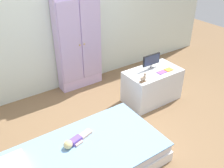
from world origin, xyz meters
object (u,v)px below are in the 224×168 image
bed (83,160)px  wardrobe (78,42)px  doll (73,142)px  tv_monitor (151,60)px  book_purple (162,72)px  book_orange (169,70)px  rocking_horse_toy (144,78)px  tv_stand (152,85)px

bed → wardrobe: wardrobe is taller
doll → wardrobe: wardrobe is taller
tv_monitor → book_purple: (0.04, -0.19, -0.13)m
bed → wardrobe: 1.95m
doll → wardrobe: (0.88, 1.48, 0.49)m
doll → tv_monitor: tv_monitor is taller
wardrobe → book_orange: size_ratio=12.86×
rocking_horse_toy → bed: bearing=-159.8°
doll → wardrobe: bearing=59.2°
doll → rocking_horse_toy: size_ratio=3.03×
bed → book_orange: size_ratio=14.80×
tv_stand → book_purple: size_ratio=6.33×
tv_stand → book_orange: bearing=-27.7°
bed → book_purple: 1.72m
doll → book_purple: size_ratio=2.92×
tv_monitor → rocking_horse_toy: tv_monitor is taller
tv_monitor → book_purple: bearing=-78.5°
tv_monitor → wardrobe: bearing=127.5°
wardrobe → rocking_horse_toy: 1.25m
tv_stand → tv_monitor: bearing=73.9°
wardrobe → doll: bearing=-120.8°
tv_monitor → book_orange: (0.18, -0.19, -0.13)m
doll → book_purple: 1.69m
wardrobe → tv_monitor: size_ratio=5.01×
bed → doll: 0.23m
bed → tv_monitor: 1.79m
wardrobe → tv_monitor: (0.72, -0.94, -0.14)m
doll → tv_monitor: bearing=18.7°
book_purple → rocking_horse_toy: bearing=-172.8°
doll → tv_monitor: (1.60, 0.54, 0.35)m
book_orange → bed: bearing=-164.2°
bed → book_orange: (1.75, 0.50, 0.39)m
bed → doll: size_ratio=4.64×
tv_stand → rocking_horse_toy: bearing=-154.1°
wardrobe → tv_monitor: bearing=-52.5°
tv_monitor → book_orange: size_ratio=2.57×
book_purple → book_orange: 0.15m
tv_stand → book_purple: book_purple is taller
rocking_horse_toy → book_orange: bearing=5.3°
book_purple → book_orange: (0.15, 0.00, -0.00)m
book_purple → doll: bearing=-168.0°
tv_monitor → rocking_horse_toy: 0.43m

